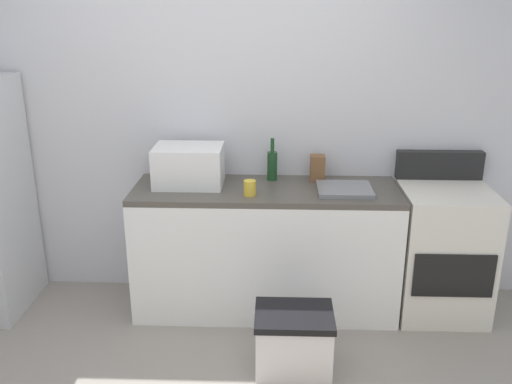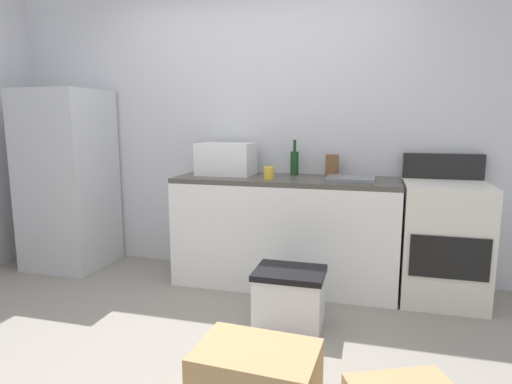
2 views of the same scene
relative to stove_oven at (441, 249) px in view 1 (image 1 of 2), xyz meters
The scene contains 9 objects.
wall_back 1.77m from the stove_oven, 167.22° to the left, with size 5.00×0.10×2.60m, color silver.
kitchen_counter 1.22m from the stove_oven, behind, with size 1.80×0.60×0.90m.
stove_oven is the anchor object (origin of this frame).
microwave 1.84m from the stove_oven, behind, with size 0.46×0.34×0.27m, color white.
sink_basin 0.83m from the stove_oven, behind, with size 0.36×0.32×0.03m, color slate.
wine_bottle 1.31m from the stove_oven, behind, with size 0.07×0.07×0.30m.
coffee_mug 1.42m from the stove_oven, behind, with size 0.08×0.08×0.10m, color gold.
knife_block 1.03m from the stove_oven, 168.20° to the left, with size 0.10×0.10×0.18m, color brown.
storage_bin 1.30m from the stove_oven, 144.79° to the right, with size 0.46×0.36×0.38m.
Camera 1 is at (0.36, -2.37, 2.10)m, focal length 39.18 mm.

